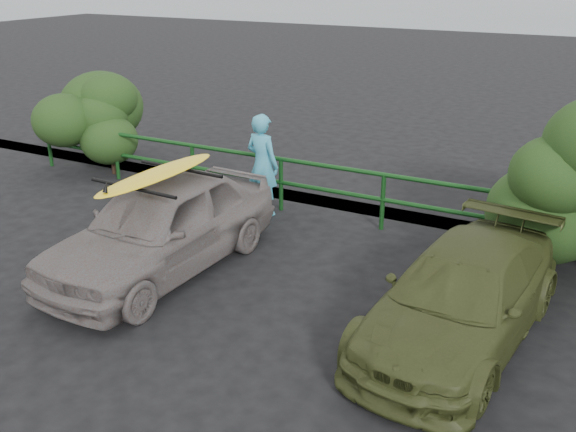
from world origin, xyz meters
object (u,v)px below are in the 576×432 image
object	(u,v)px
sedan	(161,225)
man	(262,165)
surfboard	(157,174)
guardrail	(330,192)
olive_vehicle	(461,297)

from	to	relation	value
sedan	man	bearing A→B (deg)	89.22
surfboard	man	bearing A→B (deg)	89.22
sedan	man	distance (m)	2.75
sedan	guardrail	bearing A→B (deg)	68.15
guardrail	sedan	size ratio (longest dim) A/B	3.33
man	sedan	bearing A→B (deg)	97.49
guardrail	olive_vehicle	size ratio (longest dim) A/B	3.49
sedan	surfboard	distance (m)	0.80
guardrail	sedan	world-z (taller)	sedan
sedan	olive_vehicle	distance (m)	4.44
man	surfboard	distance (m)	2.80
guardrail	surfboard	xyz separation A→B (m)	(-1.38, -3.03, 1.00)
guardrail	olive_vehicle	distance (m)	4.20
guardrail	man	bearing A→B (deg)	-166.15
sedan	surfboard	size ratio (longest dim) A/B	1.74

